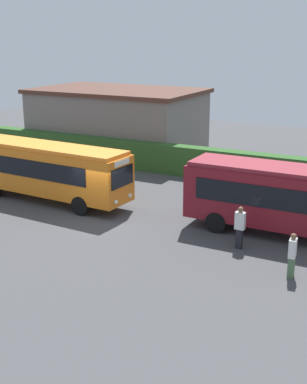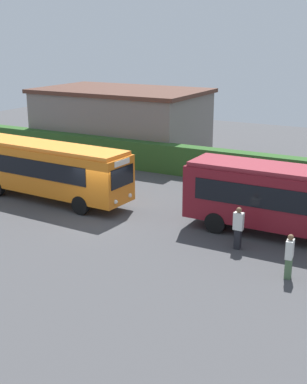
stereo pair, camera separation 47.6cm
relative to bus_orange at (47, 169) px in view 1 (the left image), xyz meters
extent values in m
plane|color=#424244|center=(3.98, -1.11, -1.83)|extent=(64.00, 64.00, 0.00)
cube|color=orange|center=(-0.01, 0.00, -0.07)|extent=(10.06, 2.87, 2.42)
cube|color=orange|center=(-0.01, 0.00, 1.24)|extent=(9.75, 2.67, 0.20)
cube|color=black|center=(-0.24, 1.19, 0.22)|extent=(7.75, 0.47, 0.97)
cube|color=black|center=(-0.37, -1.16, 0.22)|extent=(7.75, 0.47, 0.97)
cube|color=black|center=(4.97, -0.28, 0.22)|extent=(0.15, 1.90, 1.01)
cube|color=silver|center=(4.97, -0.28, 0.96)|extent=(0.11, 1.28, 0.28)
cylinder|color=black|center=(3.13, 0.89, -1.33)|extent=(1.01, 0.34, 1.00)
cylinder|color=black|center=(3.01, -1.23, -1.33)|extent=(1.01, 0.34, 1.00)
cylinder|color=black|center=(-3.03, 1.23, -1.33)|extent=(1.01, 0.34, 1.00)
sphere|color=silver|center=(5.02, 0.36, -0.93)|extent=(0.22, 0.22, 0.22)
sphere|color=silver|center=(4.95, -0.92, -0.93)|extent=(0.22, 0.22, 0.22)
cube|color=maroon|center=(12.81, 0.78, -0.03)|extent=(8.80, 2.52, 2.49)
cube|color=maroon|center=(12.81, 0.78, 1.31)|extent=(8.53, 2.32, 0.20)
cube|color=black|center=(12.52, 2.02, 0.27)|extent=(6.85, 0.08, 0.99)
cube|color=black|center=(12.50, -0.47, 0.27)|extent=(6.85, 0.08, 0.99)
cylinder|color=black|center=(10.09, 1.92, -1.33)|extent=(1.00, 0.29, 1.00)
cylinder|color=black|center=(10.08, -0.34, -1.33)|extent=(1.00, 0.29, 1.00)
cube|color=black|center=(11.66, -1.65, -1.38)|extent=(0.27, 0.24, 0.88)
cube|color=silver|center=(11.66, -1.65, -0.56)|extent=(0.43, 0.26, 0.77)
sphere|color=brown|center=(11.66, -1.65, -0.05)|extent=(0.24, 0.24, 0.24)
cube|color=silver|center=(13.04, 4.38, -1.42)|extent=(0.37, 0.38, 0.82)
cube|color=black|center=(13.04, 4.38, -0.65)|extent=(0.49, 0.51, 0.71)
sphere|color=brown|center=(13.04, 4.38, -0.18)|extent=(0.22, 0.22, 0.22)
cube|color=#4C6B47|center=(14.34, -3.46, -1.41)|extent=(0.26, 0.32, 0.83)
cube|color=silver|center=(14.34, -3.46, -0.63)|extent=(0.30, 0.49, 0.73)
sphere|color=brown|center=(14.34, -3.46, -0.15)|extent=(0.23, 0.23, 0.23)
cube|color=#2C5624|center=(3.98, 8.55, -0.86)|extent=(44.00, 1.02, 1.94)
cube|color=slate|center=(-3.14, 12.70, 0.48)|extent=(12.23, 7.66, 4.61)
cube|color=#4C2D23|center=(-3.14, 12.70, 2.93)|extent=(12.72, 7.97, 0.30)
cone|color=orange|center=(-6.03, 5.09, -1.53)|extent=(0.36, 0.36, 0.60)
camera|label=1|loc=(18.17, -22.17, 7.12)|focal=49.19mm
camera|label=2|loc=(18.59, -21.94, 7.12)|focal=49.19mm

